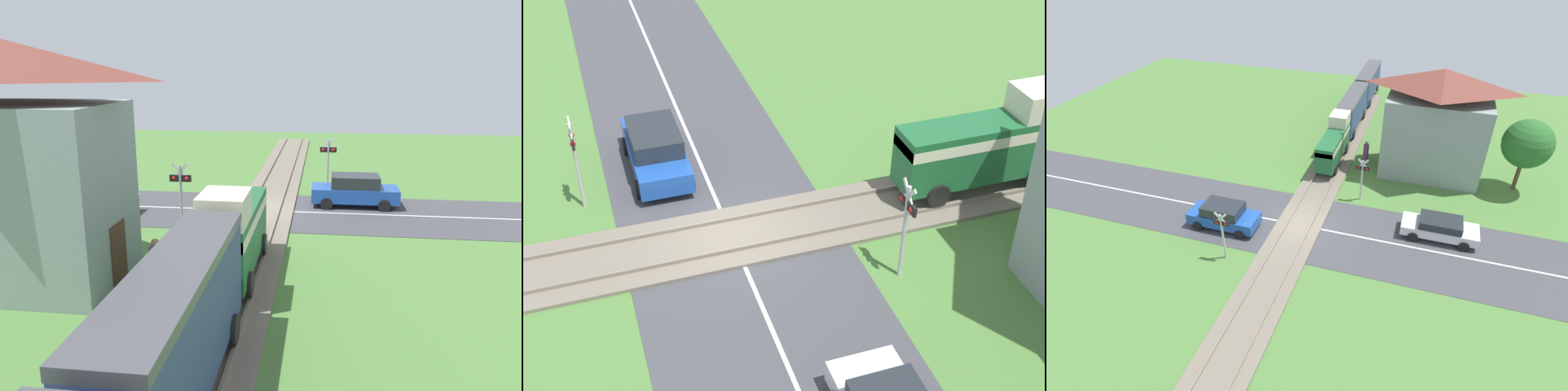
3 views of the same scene
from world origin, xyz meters
TOP-DOWN VIEW (x-y plane):
  - ground_plane at (0.00, 0.00)m, footprint 60.00×60.00m
  - road_surface at (0.00, 0.00)m, footprint 48.00×6.40m
  - track_bed at (0.00, 0.00)m, footprint 2.80×48.00m
  - train at (0.00, 15.81)m, footprint 1.58×20.59m
  - car_near_crossing at (-4.37, -1.44)m, footprint 4.28×1.89m
  - car_far_side at (8.25, 1.44)m, footprint 4.41×1.84m
  - crossing_signal_west_approach at (-3.01, -3.99)m, footprint 0.90×0.18m
  - crossing_signal_east_approach at (3.01, 3.99)m, footprint 0.90×0.18m
  - station_building at (7.10, 9.12)m, footprint 7.47×4.49m
  - pedestrian_by_station at (2.35, 9.29)m, footprint 0.42×0.42m
  - tree_by_station at (13.06, 8.54)m, footprint 3.25×3.25m

SIDE VIEW (x-z plane):
  - ground_plane at x=0.00m, z-range 0.00..0.00m
  - road_surface at x=0.00m, z-range 0.00..0.02m
  - track_bed at x=0.00m, z-range -0.05..0.19m
  - car_far_side at x=8.25m, z-range 0.05..1.37m
  - pedestrian_by_station at x=2.35m, z-range -0.08..1.63m
  - car_near_crossing at x=-4.37m, z-range 0.03..1.63m
  - train at x=0.00m, z-range 0.30..3.48m
  - crossing_signal_west_approach at x=-3.01m, z-range 0.44..3.52m
  - crossing_signal_east_approach at x=3.01m, z-range 0.44..3.52m
  - tree_by_station at x=13.06m, z-range 0.93..6.07m
  - station_building at x=7.10m, z-range -0.11..7.65m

